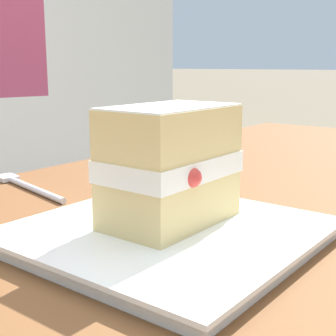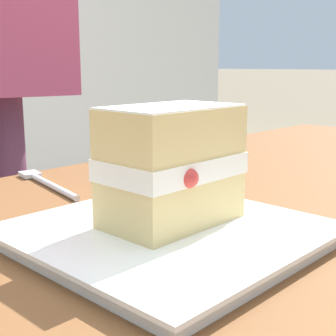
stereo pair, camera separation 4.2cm
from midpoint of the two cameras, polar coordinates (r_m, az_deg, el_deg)
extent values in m
cylinder|color=brown|center=(1.38, 11.08, -11.75)|extent=(0.07, 0.07, 0.71)
cube|color=brown|center=(0.47, 15.03, -10.55)|extent=(1.59, 0.91, 0.04)
cube|color=white|center=(0.44, -2.78, -8.07)|extent=(0.23, 0.23, 0.01)
cube|color=white|center=(0.43, -2.79, -7.08)|extent=(0.24, 0.24, 0.00)
cube|color=#E0C17A|center=(0.44, -2.50, -3.71)|extent=(0.12, 0.07, 0.04)
cube|color=white|center=(0.43, -2.54, 0.20)|extent=(0.12, 0.08, 0.02)
sphere|color=red|center=(0.46, -5.37, 1.07)|extent=(0.01, 0.01, 0.01)
sphere|color=red|center=(0.43, -9.20, 0.08)|extent=(0.02, 0.02, 0.02)
sphere|color=red|center=(0.45, -5.87, 0.84)|extent=(0.02, 0.02, 0.02)
sphere|color=red|center=(0.39, -0.24, -1.15)|extent=(0.02, 0.02, 0.02)
cube|color=#E0C17A|center=(0.43, -2.57, 4.23)|extent=(0.12, 0.07, 0.04)
cube|color=white|center=(0.42, -2.60, 7.16)|extent=(0.12, 0.07, 0.00)
cylinder|color=silver|center=(0.63, -17.07, -2.44)|extent=(0.03, 0.14, 0.01)
cube|color=silver|center=(0.71, -19.90, -1.09)|extent=(0.03, 0.03, 0.01)
camera|label=1|loc=(0.02, -92.86, -0.61)|focal=52.26mm
camera|label=2|loc=(0.02, 87.14, 0.61)|focal=52.26mm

